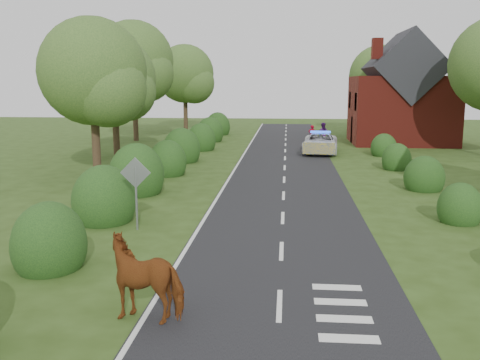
# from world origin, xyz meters

# --- Properties ---
(ground) EXTENTS (120.00, 120.00, 0.00)m
(ground) POSITION_xyz_m (0.00, 0.00, 0.00)
(ground) COLOR #2C4214
(road) EXTENTS (6.00, 70.00, 0.02)m
(road) POSITION_xyz_m (0.00, 15.00, 0.01)
(road) COLOR black
(road) RESTS_ON ground
(road_markings) EXTENTS (4.96, 70.00, 0.01)m
(road_markings) POSITION_xyz_m (-1.60, 12.93, 0.03)
(road_markings) COLOR white
(road_markings) RESTS_ON road
(hedgerow_left) EXTENTS (2.75, 50.41, 3.00)m
(hedgerow_left) POSITION_xyz_m (-6.51, 11.69, 0.75)
(hedgerow_left) COLOR #193516
(hedgerow_left) RESTS_ON ground
(hedgerow_right) EXTENTS (2.10, 45.78, 2.10)m
(hedgerow_right) POSITION_xyz_m (6.60, 11.21, 0.55)
(hedgerow_right) COLOR #193516
(hedgerow_right) RESTS_ON ground
(tree_left_a) EXTENTS (5.74, 5.60, 8.38)m
(tree_left_a) POSITION_xyz_m (-9.75, 11.86, 5.34)
(tree_left_a) COLOR #332316
(tree_left_a) RESTS_ON ground
(tree_left_b) EXTENTS (5.74, 5.60, 8.07)m
(tree_left_b) POSITION_xyz_m (-11.25, 19.86, 5.04)
(tree_left_b) COLOR #332316
(tree_left_b) RESTS_ON ground
(tree_left_c) EXTENTS (6.97, 6.80, 10.22)m
(tree_left_c) POSITION_xyz_m (-12.70, 29.83, 6.53)
(tree_left_c) COLOR #332316
(tree_left_c) RESTS_ON ground
(tree_left_d) EXTENTS (6.15, 6.00, 8.89)m
(tree_left_d) POSITION_xyz_m (-10.23, 39.85, 5.64)
(tree_left_d) COLOR #332316
(tree_left_d) RESTS_ON ground
(tree_right_c) EXTENTS (6.15, 6.00, 8.58)m
(tree_right_c) POSITION_xyz_m (9.27, 37.85, 5.34)
(tree_right_c) COLOR #332316
(tree_right_c) RESTS_ON ground
(road_sign) EXTENTS (1.06, 0.08, 2.53)m
(road_sign) POSITION_xyz_m (-5.00, 2.00, 1.65)
(road_sign) COLOR gray
(road_sign) RESTS_ON ground
(house) EXTENTS (8.00, 7.40, 9.17)m
(house) POSITION_xyz_m (9.49, 30.00, 3.79)
(house) COLOR maroon
(house) RESTS_ON ground
(cow) EXTENTS (2.23, 1.34, 1.51)m
(cow) POSITION_xyz_m (-2.85, -4.70, 0.75)
(cow) COLOR #5C210D
(cow) RESTS_ON ground
(police_van) EXTENTS (2.86, 5.43, 1.59)m
(police_van) POSITION_xyz_m (2.50, 23.06, 0.72)
(police_van) COLOR silver
(police_van) RESTS_ON ground
(pedestrian_red) EXTENTS (0.61, 0.43, 1.56)m
(pedestrian_red) POSITION_xyz_m (2.15, 28.73, 0.78)
(pedestrian_red) COLOR maroon
(pedestrian_red) RESTS_ON ground
(pedestrian_purple) EXTENTS (0.97, 0.80, 1.80)m
(pedestrian_purple) POSITION_xyz_m (3.00, 28.30, 0.90)
(pedestrian_purple) COLOR #471762
(pedestrian_purple) RESTS_ON ground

